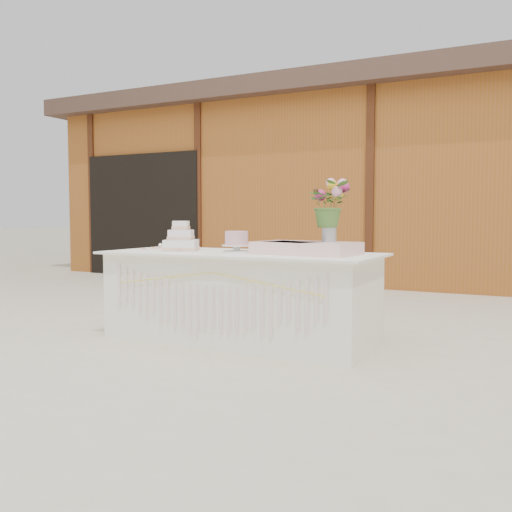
% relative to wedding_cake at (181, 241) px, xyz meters
% --- Properties ---
extents(ground, '(80.00, 80.00, 0.00)m').
position_rel_wedding_cake_xyz_m(ground, '(0.60, 0.01, -0.86)').
color(ground, beige).
rests_on(ground, ground).
extents(barn, '(12.60, 4.60, 3.30)m').
position_rel_wedding_cake_xyz_m(barn, '(0.59, 6.01, 0.82)').
color(barn, '#954C1F').
rests_on(barn, ground).
extents(cake_table, '(2.40, 1.00, 0.77)m').
position_rel_wedding_cake_xyz_m(cake_table, '(0.60, 0.01, -0.47)').
color(cake_table, white).
rests_on(cake_table, ground).
extents(wedding_cake, '(0.40, 0.40, 0.27)m').
position_rel_wedding_cake_xyz_m(wedding_cake, '(0.00, 0.00, 0.00)').
color(wedding_cake, white).
rests_on(wedding_cake, cake_table).
extents(pink_cake_stand, '(0.25, 0.25, 0.18)m').
position_rel_wedding_cake_xyz_m(pink_cake_stand, '(0.57, 0.01, 0.01)').
color(pink_cake_stand, white).
rests_on(pink_cake_stand, cake_table).
extents(satin_runner, '(0.86, 0.55, 0.10)m').
position_rel_wedding_cake_xyz_m(satin_runner, '(1.21, 0.02, -0.04)').
color(satin_runner, '#FED5CD').
rests_on(satin_runner, cake_table).
extents(flower_vase, '(0.12, 0.12, 0.17)m').
position_rel_wedding_cake_xyz_m(flower_vase, '(1.38, 0.08, 0.09)').
color(flower_vase, silver).
rests_on(flower_vase, satin_runner).
extents(bouquet, '(0.43, 0.40, 0.38)m').
position_rel_wedding_cake_xyz_m(bouquet, '(1.38, 0.08, 0.37)').
color(bouquet, '#46712D').
rests_on(bouquet, flower_vase).
extents(loose_flowers, '(0.16, 0.31, 0.02)m').
position_rel_wedding_cake_xyz_m(loose_flowers, '(-0.44, 0.09, -0.08)').
color(loose_flowers, pink).
rests_on(loose_flowers, cake_table).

